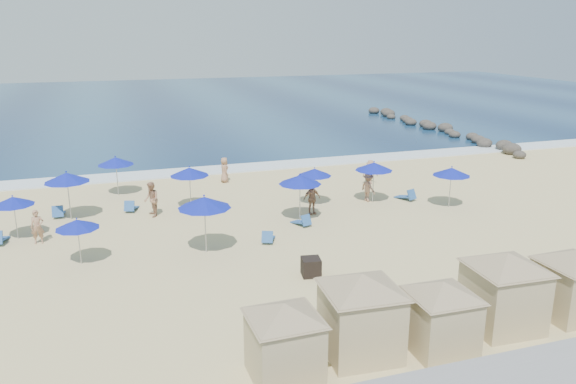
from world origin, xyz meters
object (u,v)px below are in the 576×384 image
object	(u,v)px
cabana_4	(572,275)
beachgoer_4	(224,170)
umbrella_2	(67,177)
beachgoer_0	(37,227)
umbrella_8	(300,180)
cabana_2	(442,307)
umbrella_9	(374,166)
umbrella_1	(13,201)
cabana_3	(505,281)
cabana_1	(361,304)
trash_bin	(311,267)
beachgoer_5	(368,187)
umbrella_10	(452,172)
umbrella_4	(116,161)
cabana_0	(284,331)
umbrella_7	(315,172)
beachgoer_1	(151,199)
beachgoer_2	(312,199)
umbrella_6	(204,202)
umbrella_5	(189,172)
beachgoer_3	(370,172)
umbrella_3	(77,224)

from	to	relation	value
cabana_4	beachgoer_4	bearing A→B (deg)	109.63
umbrella_2	beachgoer_0	xyz separation A→B (m)	(-1.28, -3.26, -1.46)
umbrella_8	cabana_2	bearing A→B (deg)	-90.09
umbrella_9	umbrella_1	bearing A→B (deg)	-179.71
cabana_3	cabana_4	distance (m)	2.74
cabana_1	umbrella_1	size ratio (longest dim) A/B	2.15
trash_bin	umbrella_1	size ratio (longest dim) A/B	0.34
beachgoer_0	cabana_4	bearing A→B (deg)	-39.45
beachgoer_5	umbrella_8	bearing A→B (deg)	97.87
umbrella_10	beachgoer_4	bearing A→B (deg)	139.64
umbrella_4	trash_bin	bearing A→B (deg)	-64.29
trash_bin	cabana_4	world-z (taller)	cabana_4
cabana_0	umbrella_7	size ratio (longest dim) A/B	1.86
umbrella_9	beachgoer_1	bearing A→B (deg)	173.83
umbrella_9	beachgoer_1	world-z (taller)	umbrella_9
umbrella_9	cabana_3	bearing A→B (deg)	-99.34
beachgoer_1	beachgoer_2	bearing A→B (deg)	68.48
cabana_4	cabana_0	bearing A→B (deg)	-177.84
umbrella_1	umbrella_4	distance (m)	7.89
cabana_3	umbrella_6	world-z (taller)	cabana_3
cabana_1	cabana_4	world-z (taller)	cabana_1
cabana_1	umbrella_5	bearing A→B (deg)	99.32
beachgoer_2	beachgoer_3	distance (m)	7.42
umbrella_10	beachgoer_1	bearing A→B (deg)	167.60
cabana_0	umbrella_6	xyz separation A→B (m)	(-0.43, 10.07, 0.86)
cabana_3	umbrella_9	size ratio (longest dim) A/B	1.90
umbrella_4	umbrella_8	size ratio (longest dim) A/B	0.95
beachgoer_0	beachgoer_3	distance (m)	19.98
beachgoer_4	beachgoer_1	bearing A→B (deg)	132.08
cabana_1	beachgoer_3	size ratio (longest dim) A/B	2.98
beachgoer_0	beachgoer_5	distance (m)	17.62
trash_bin	umbrella_1	distance (m)	14.53
umbrella_2	umbrella_4	size ratio (longest dim) A/B	1.08
umbrella_5	beachgoer_5	xyz separation A→B (m)	(10.00, -1.79, -1.28)
umbrella_4	beachgoer_2	distance (m)	12.19
beachgoer_2	cabana_1	bearing A→B (deg)	-113.60
cabana_1	beachgoer_0	distance (m)	16.69
cabana_3	beachgoer_5	world-z (taller)	cabana_3
umbrella_3	beachgoer_3	bearing A→B (deg)	24.40
umbrella_1	beachgoer_5	distance (m)	18.63
cabana_2	umbrella_5	size ratio (longest dim) A/B	1.65
umbrella_1	umbrella_4	bearing A→B (deg)	52.25
umbrella_1	umbrella_10	bearing A→B (deg)	-5.33
cabana_4	umbrella_4	bearing A→B (deg)	125.10
umbrella_5	umbrella_7	world-z (taller)	umbrella_5
trash_bin	umbrella_2	size ratio (longest dim) A/B	0.28
umbrella_9	beachgoer_2	distance (m)	4.42
cabana_3	cabana_4	xyz separation A→B (m)	(2.73, -0.06, -0.15)
cabana_2	cabana_4	size ratio (longest dim) A/B	0.95
beachgoer_4	beachgoer_5	bearing A→B (deg)	-140.02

